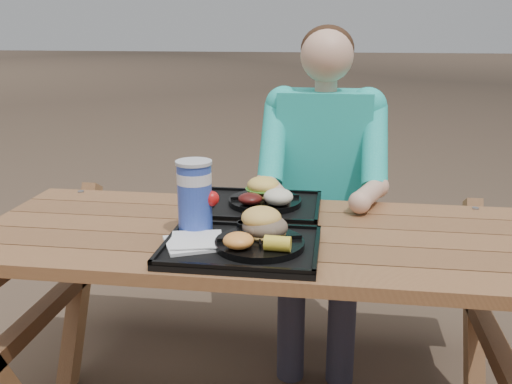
# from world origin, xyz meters

# --- Properties ---
(picnic_table) EXTENTS (1.80, 1.49, 0.75)m
(picnic_table) POSITION_xyz_m (0.00, 0.00, 0.38)
(picnic_table) COLOR #999999
(picnic_table) RESTS_ON ground
(tray_near) EXTENTS (0.45, 0.35, 0.02)m
(tray_near) POSITION_xyz_m (-0.02, -0.18, 0.76)
(tray_near) COLOR black
(tray_near) RESTS_ON picnic_table
(tray_far) EXTENTS (0.45, 0.35, 0.02)m
(tray_far) POSITION_xyz_m (-0.03, 0.21, 0.76)
(tray_far) COLOR black
(tray_far) RESTS_ON picnic_table
(plate_near) EXTENTS (0.26, 0.26, 0.02)m
(plate_near) POSITION_xyz_m (0.04, -0.19, 0.78)
(plate_near) COLOR black
(plate_near) RESTS_ON tray_near
(plate_far) EXTENTS (0.26, 0.26, 0.02)m
(plate_far) POSITION_xyz_m (0.00, 0.22, 0.78)
(plate_far) COLOR black
(plate_far) RESTS_ON tray_far
(napkin_stack) EXTENTS (0.20, 0.20, 0.02)m
(napkin_stack) POSITION_xyz_m (-0.16, -0.20, 0.78)
(napkin_stack) COLOR silver
(napkin_stack) RESTS_ON tray_near
(soda_cup) EXTENTS (0.11, 0.11, 0.21)m
(soda_cup) POSITION_xyz_m (-0.18, -0.08, 0.88)
(soda_cup) COLOR #1633A6
(soda_cup) RESTS_ON tray_near
(condiment_bbq) EXTENTS (0.05, 0.05, 0.03)m
(condiment_bbq) POSITION_xyz_m (-0.03, -0.06, 0.79)
(condiment_bbq) COLOR #330A05
(condiment_bbq) RESTS_ON tray_near
(condiment_mustard) EXTENTS (0.05, 0.05, 0.03)m
(condiment_mustard) POSITION_xyz_m (0.05, -0.04, 0.79)
(condiment_mustard) COLOR yellow
(condiment_mustard) RESTS_ON tray_near
(sandwich) EXTENTS (0.13, 0.13, 0.13)m
(sandwich) POSITION_xyz_m (0.05, -0.14, 0.86)
(sandwich) COLOR #ECB453
(sandwich) RESTS_ON plate_near
(mac_cheese) EXTENTS (0.09, 0.09, 0.04)m
(mac_cheese) POSITION_xyz_m (-0.01, -0.25, 0.81)
(mac_cheese) COLOR #FEA443
(mac_cheese) RESTS_ON plate_near
(corn_cob) EXTENTS (0.08, 0.08, 0.04)m
(corn_cob) POSITION_xyz_m (0.10, -0.26, 0.81)
(corn_cob) COLOR yellow
(corn_cob) RESTS_ON plate_near
(cutlery_far) EXTENTS (0.03, 0.14, 0.01)m
(cutlery_far) POSITION_xyz_m (-0.19, 0.22, 0.77)
(cutlery_far) COLOR black
(cutlery_far) RESTS_ON tray_far
(burger) EXTENTS (0.12, 0.12, 0.11)m
(burger) POSITION_xyz_m (-0.01, 0.26, 0.84)
(burger) COLOR #F0C354
(burger) RESTS_ON plate_far
(baked_beans) EXTENTS (0.08, 0.08, 0.04)m
(baked_beans) POSITION_xyz_m (-0.04, 0.15, 0.81)
(baked_beans) COLOR #4E110F
(baked_beans) RESTS_ON plate_far
(potato_salad) EXTENTS (0.10, 0.10, 0.06)m
(potato_salad) POSITION_xyz_m (0.05, 0.16, 0.82)
(potato_salad) COLOR beige
(potato_salad) RESTS_ON plate_far
(diner) EXTENTS (0.48, 0.84, 1.28)m
(diner) POSITION_xyz_m (0.19, 0.63, 0.64)
(diner) COLOR #198CB5
(diner) RESTS_ON ground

